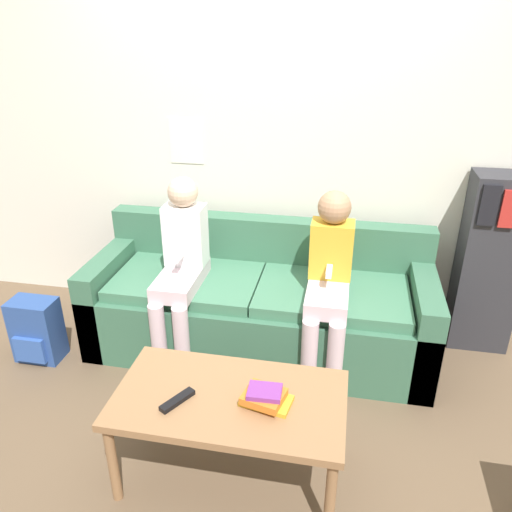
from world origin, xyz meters
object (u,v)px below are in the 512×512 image
(couch, at_px, (260,307))
(person_left, at_px, (181,263))
(tv_remote, at_px, (177,400))
(bookshelf, at_px, (489,263))
(person_right, at_px, (329,277))
(backpack, at_px, (37,331))
(coffee_table, at_px, (230,405))

(couch, distance_m, person_left, 0.59)
(tv_remote, relative_size, bookshelf, 0.15)
(bookshelf, bearing_deg, person_right, -153.38)
(couch, bearing_deg, person_right, -22.62)
(person_right, bearing_deg, tv_remote, -121.55)
(person_left, xyz_separation_m, tv_remote, (0.29, -0.94, -0.17))
(person_left, xyz_separation_m, backpack, (-0.88, -0.23, -0.44))
(couch, height_order, person_left, person_left)
(coffee_table, bearing_deg, bookshelf, 45.30)
(bookshelf, height_order, backpack, bookshelf)
(person_left, relative_size, person_right, 1.03)
(tv_remote, bearing_deg, person_right, 89.12)
(person_left, bearing_deg, person_right, -0.13)
(couch, relative_size, person_left, 1.87)
(coffee_table, bearing_deg, couch, 93.18)
(bookshelf, distance_m, backpack, 2.82)
(backpack, bearing_deg, bookshelf, 14.67)
(person_left, distance_m, person_right, 0.87)
(person_left, distance_m, tv_remote, 1.00)
(tv_remote, xyz_separation_m, bookshelf, (1.53, 1.42, 0.11))
(bookshelf, bearing_deg, person_left, -165.32)
(person_right, relative_size, tv_remote, 6.57)
(person_right, relative_size, bookshelf, 0.96)
(person_right, bearing_deg, couch, 157.38)
(person_left, relative_size, tv_remote, 6.75)
(coffee_table, xyz_separation_m, person_left, (-0.50, 0.86, 0.23))
(person_left, height_order, bookshelf, bookshelf)
(person_right, distance_m, tv_remote, 1.11)
(tv_remote, distance_m, backpack, 1.40)
(couch, distance_m, backpack, 1.39)
(person_right, height_order, backpack, person_right)
(person_right, height_order, bookshelf, bookshelf)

